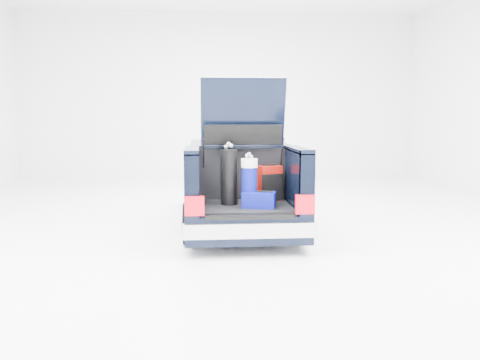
{
  "coord_description": "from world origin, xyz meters",
  "views": [
    {
      "loc": [
        -0.68,
        -8.77,
        1.9
      ],
      "look_at": [
        0.0,
        -0.5,
        0.85
      ],
      "focal_mm": 38.0,
      "sensor_mm": 36.0,
      "label": 1
    }
  ],
  "objects": [
    {
      "name": "ground",
      "position": [
        0.0,
        0.0,
        0.0
      ],
      "size": [
        14.0,
        14.0,
        0.0
      ],
      "primitive_type": "plane",
      "color": "white",
      "rests_on": "ground"
    },
    {
      "name": "car",
      "position": [
        -0.0,
        0.11,
        0.67
      ],
      "size": [
        1.87,
        4.65,
        2.47
      ],
      "color": "black",
      "rests_on": "ground"
    },
    {
      "name": "blue_duffel",
      "position": [
        0.17,
        -1.67,
        0.71
      ],
      "size": [
        0.52,
        0.41,
        0.24
      ],
      "rotation": [
        0.0,
        0.0,
        -0.25
      ],
      "color": "#04076A",
      "rests_on": "car"
    },
    {
      "name": "black_golf_bag",
      "position": [
        -0.24,
        -1.38,
        1.01
      ],
      "size": [
        0.28,
        0.3,
        0.9
      ],
      "rotation": [
        0.0,
        0.0,
        -0.13
      ],
      "color": "black",
      "rests_on": "car"
    },
    {
      "name": "blue_golf_bag",
      "position": [
        0.04,
        -1.59,
        0.96
      ],
      "size": [
        0.27,
        0.27,
        0.78
      ],
      "rotation": [
        0.0,
        0.0,
        0.16
      ],
      "color": "black",
      "rests_on": "car"
    },
    {
      "name": "red_suitcase",
      "position": [
        0.41,
        -1.09,
        0.87
      ],
      "size": [
        0.39,
        0.32,
        0.57
      ],
      "rotation": [
        0.0,
        0.0,
        0.31
      ],
      "color": "#720A03",
      "rests_on": "car"
    }
  ]
}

